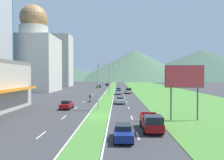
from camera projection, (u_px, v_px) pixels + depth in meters
ground_plane at (98, 116)px, 32.73m from camera, size 600.00×600.00×0.00m
grass_median at (111, 90)px, 92.69m from camera, size 3.20×240.00×0.06m
grass_verge_right at (158, 90)px, 92.14m from camera, size 24.00×240.00×0.06m
lane_dash_left_1 at (41, 135)px, 22.30m from camera, size 0.16×2.80×0.01m
lane_dash_left_2 at (64, 117)px, 31.72m from camera, size 0.16×2.80×0.01m
lane_dash_left_3 at (76, 108)px, 41.13m from camera, size 0.16×2.80×0.01m
lane_dash_left_4 at (84, 102)px, 50.55m from camera, size 0.16×2.80×0.01m
lane_dash_left_5 at (89, 98)px, 59.97m from camera, size 0.16×2.80×0.01m
lane_dash_left_6 at (93, 95)px, 69.39m from camera, size 0.16×2.80×0.01m
lane_dash_left_7 at (96, 92)px, 78.81m from camera, size 0.16×2.80×0.01m
lane_dash_left_8 at (98, 90)px, 88.23m from camera, size 0.16×2.80×0.01m
lane_dash_left_9 at (100, 89)px, 97.65m from camera, size 0.16×2.80×0.01m
lane_dash_left_10 at (102, 88)px, 107.07m from camera, size 0.16×2.80×0.01m
lane_dash_left_11 at (103, 87)px, 116.48m from camera, size 0.16×2.80×0.01m
lane_dash_right_1 at (138, 136)px, 22.02m from camera, size 0.16×2.80×0.01m
lane_dash_right_2 at (132, 118)px, 31.44m from camera, size 0.16×2.80×0.01m
lane_dash_right_3 at (129, 108)px, 40.86m from camera, size 0.16×2.80×0.01m
lane_dash_right_4 at (127, 102)px, 50.28m from camera, size 0.16×2.80×0.01m
lane_dash_right_5 at (125, 98)px, 59.70m from camera, size 0.16×2.80×0.01m
lane_dash_right_6 at (124, 95)px, 69.12m from camera, size 0.16×2.80×0.01m
lane_dash_right_7 at (123, 92)px, 78.54m from camera, size 0.16×2.80×0.01m
lane_dash_right_8 at (123, 90)px, 87.95m from camera, size 0.16×2.80×0.01m
lane_dash_right_9 at (122, 89)px, 97.37m from camera, size 0.16×2.80×0.01m
lane_dash_right_10 at (122, 88)px, 106.79m from camera, size 0.16×2.80×0.01m
lane_dash_right_11 at (121, 87)px, 116.21m from camera, size 0.16×2.80×0.01m
edge_line_median_left at (107, 90)px, 92.74m from camera, size 0.16×240.00×0.01m
edge_line_median_right at (115, 90)px, 92.65m from camera, size 0.16×240.00×0.01m
domed_building at (34, 56)px, 83.77m from camera, size 17.71×17.71×34.18m
midrise_colored at (60, 61)px, 122.04m from camera, size 12.50×12.50×29.37m
hill_far_left at (33, 67)px, 294.04m from camera, size 225.03×225.03×35.18m
hill_far_center at (135, 65)px, 261.37m from camera, size 144.32×144.32×37.89m
hill_far_right at (202, 65)px, 307.63m from camera, size 232.40×232.40×43.61m
street_lamp_near at (100, 83)px, 38.10m from camera, size 3.47×0.47×8.47m
street_lamp_mid at (108, 76)px, 62.06m from camera, size 3.30×0.49×10.46m
street_lamp_far at (110, 76)px, 85.99m from camera, size 2.81×0.34×10.62m
billboard_roadside at (185, 79)px, 29.24m from camera, size 5.43×0.28×7.73m
car_0 at (99, 86)px, 108.64m from camera, size 2.01×4.61×1.45m
car_1 at (118, 92)px, 69.95m from camera, size 1.89×4.47×1.57m
car_2 at (118, 89)px, 84.04m from camera, size 1.92×4.23×1.37m
car_3 at (67, 105)px, 39.62m from camera, size 1.93×4.18×1.61m
car_4 at (120, 100)px, 47.07m from camera, size 1.98×4.18×1.46m
car_5 at (107, 84)px, 128.76m from camera, size 1.95×4.37×1.47m
car_6 at (123, 132)px, 20.59m from camera, size 1.89×4.25×1.51m
pickup_truck_0 at (128, 91)px, 73.47m from camera, size 2.18×5.40×2.00m
pickup_truck_1 at (152, 123)px, 23.78m from camera, size 2.18×5.40×2.00m
motorcycle_rider at (90, 99)px, 50.10m from camera, size 0.36×2.00×1.80m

